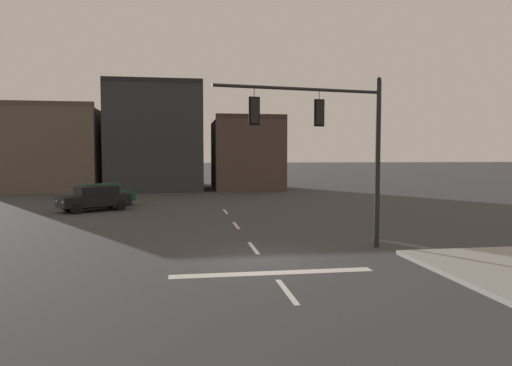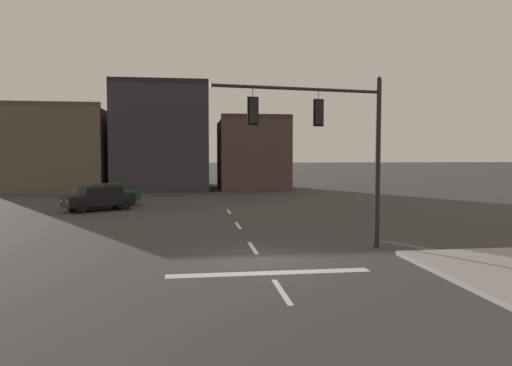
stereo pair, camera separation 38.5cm
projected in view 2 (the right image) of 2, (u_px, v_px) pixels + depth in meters
The scene contains 7 objects.
ground_plane at pixel (260, 259), 16.63m from camera, with size 400.00×400.00×0.00m, color #353538.
stop_bar_paint at pixel (269, 273), 14.65m from camera, with size 6.40×0.50×0.01m, color silver.
lane_centreline at pixel (253, 248), 18.61m from camera, with size 0.16×26.40×0.01m.
signal_mast_near_side at pixel (333, 133), 17.86m from camera, with size 6.67×1.14×6.71m.
car_lot_nearside at pixel (106, 194), 33.66m from camera, with size 4.70×3.82×1.61m.
car_lot_middle at pixel (99, 198), 31.00m from camera, with size 4.69×3.84×1.61m.
building_row at pixel (149, 146), 50.67m from camera, with size 28.40×13.93×11.01m.
Camera 2 is at (-2.39, -16.26, 3.68)m, focal length 33.06 mm.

